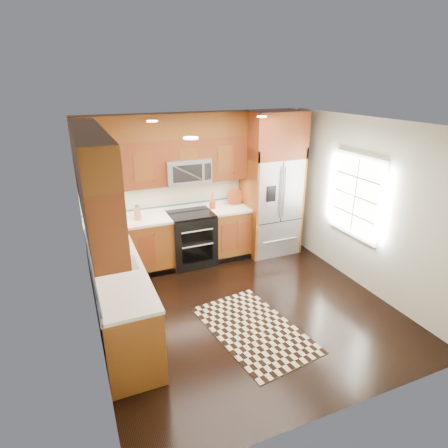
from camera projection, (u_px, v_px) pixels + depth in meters
name	position (u px, v px, depth m)	size (l,w,h in m)	color
ground	(245.00, 308.00, 5.43)	(4.00, 4.00, 0.00)	black
wall_back	(198.00, 187.00, 6.68)	(4.00, 0.02, 2.60)	#B1B7A4
wall_left	(88.00, 249.00, 4.24)	(0.02, 4.00, 2.60)	#B1B7A4
wall_right	(365.00, 206.00, 5.68)	(0.02, 4.00, 2.60)	#B1B7A4
window	(356.00, 196.00, 5.81)	(0.04, 1.10, 1.30)	white
base_cabinets	(145.00, 269.00, 5.59)	(2.85, 3.00, 0.90)	brown
countertop	(151.00, 236.00, 5.57)	(2.86, 3.01, 0.04)	white
upper_cabinets	(140.00, 161.00, 5.21)	(2.85, 3.00, 1.15)	brown
range	(192.00, 238.00, 6.60)	(0.76, 0.67, 0.95)	black
microwave	(187.00, 171.00, 6.28)	(0.76, 0.40, 0.42)	#B2B2B7
refrigerator	(272.00, 184.00, 6.83)	(0.98, 0.75, 2.60)	#B2B2B7
sink_faucet	(113.00, 261.00, 4.64)	(0.54, 0.44, 0.37)	#B2B2B7
rug	(254.00, 329.00, 4.95)	(1.01, 1.69, 0.01)	black
knife_block	(137.00, 213.00, 6.14)	(0.09, 0.13, 0.25)	#A66C50
utensil_crock	(212.00, 203.00, 6.64)	(0.13, 0.13, 0.31)	#B03C15
cutting_board	(235.00, 204.00, 6.89)	(0.31, 0.31, 0.02)	brown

